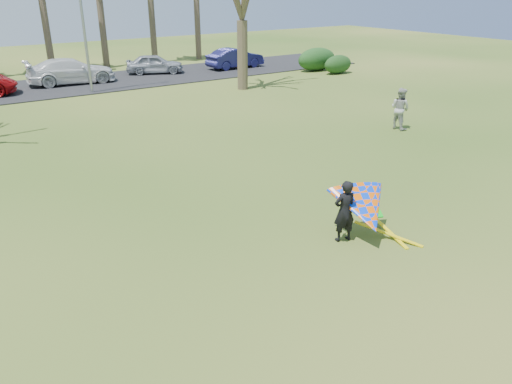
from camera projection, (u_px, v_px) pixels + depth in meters
ground at (305, 263)px, 11.61m from camera, size 100.00×100.00×0.00m
parking_strip at (44, 88)px, 30.59m from camera, size 46.00×7.00×0.06m
streetlight at (85, 13)px, 27.71m from camera, size 2.28×0.18×8.00m
hedge_near at (317, 59)px, 36.56m from camera, size 3.28×1.49×1.64m
hedge_far at (338, 64)px, 35.37m from camera, size 2.34×1.10×1.30m
car_3 at (71, 71)px, 31.55m from camera, size 5.56×2.65×1.56m
car_4 at (155, 64)px, 35.10m from camera, size 4.21×3.02×1.33m
car_5 at (235, 58)px, 37.31m from camera, size 4.49×1.80×1.45m
pedestrian_a at (400, 109)px, 21.88m from camera, size 0.75×0.93×1.82m
kite_flyer at (363, 209)px, 12.35m from camera, size 2.13×2.39×2.02m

